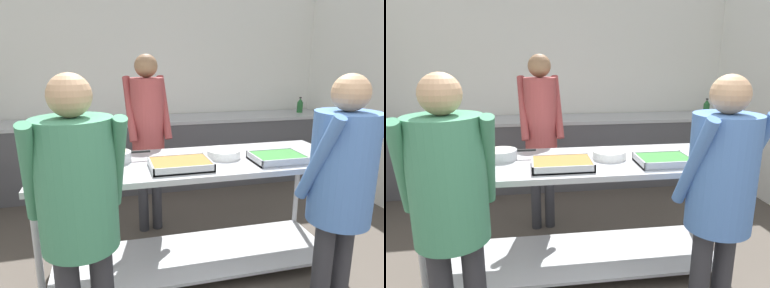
# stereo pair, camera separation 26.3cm
# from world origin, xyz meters

# --- Properties ---
(wall_rear) EXTENTS (4.81, 0.06, 2.65)m
(wall_rear) POSITION_xyz_m (0.00, 4.20, 1.32)
(wall_rear) COLOR silver
(wall_rear) RESTS_ON ground_plane
(back_counter) EXTENTS (4.65, 0.65, 0.91)m
(back_counter) POSITION_xyz_m (-0.00, 3.83, 0.46)
(back_counter) COLOR #4C4C51
(back_counter) RESTS_ON ground_plane
(serving_counter) EXTENTS (2.26, 0.77, 0.92)m
(serving_counter) POSITION_xyz_m (-0.03, 1.87, 0.62)
(serving_counter) COLOR #ADAFB5
(serving_counter) RESTS_ON ground_plane
(sauce_pan) EXTENTS (0.38, 0.24, 0.07)m
(sauce_pan) POSITION_xyz_m (-0.61, 1.97, 0.96)
(sauce_pan) COLOR #ADAFB5
(sauce_pan) RESTS_ON serving_counter
(serving_tray_roast) EXTENTS (0.42, 0.31, 0.05)m
(serving_tray_roast) POSITION_xyz_m (-0.18, 1.71, 0.95)
(serving_tray_roast) COLOR #ADAFB5
(serving_tray_roast) RESTS_ON serving_counter
(plate_stack) EXTENTS (0.26, 0.26, 0.06)m
(plate_stack) POSITION_xyz_m (0.20, 1.89, 0.95)
(plate_stack) COLOR white
(plate_stack) RESTS_ON serving_counter
(serving_tray_vegetables) EXTENTS (0.38, 0.29, 0.05)m
(serving_tray_vegetables) POSITION_xyz_m (0.55, 1.69, 0.95)
(serving_tray_vegetables) COLOR #ADAFB5
(serving_tray_vegetables) RESTS_ON serving_counter
(guest_serving_left) EXTENTS (0.51, 0.38, 1.58)m
(guest_serving_left) POSITION_xyz_m (0.65, 1.11, 0.97)
(guest_serving_left) COLOR #2D2D33
(guest_serving_left) RESTS_ON ground_plane
(guest_serving_right) EXTENTS (0.53, 0.39, 1.60)m
(guest_serving_right) POSITION_xyz_m (-0.82, 1.17, 0.98)
(guest_serving_right) COLOR #2D2D33
(guest_serving_right) RESTS_ON ground_plane
(cook_behind_counter) EXTENTS (0.43, 0.36, 1.70)m
(cook_behind_counter) POSITION_xyz_m (-0.29, 2.63, 1.07)
(cook_behind_counter) COLOR #2D2D33
(cook_behind_counter) RESTS_ON ground_plane
(water_bottle) EXTENTS (0.08, 0.08, 0.22)m
(water_bottle) POSITION_xyz_m (2.03, 3.85, 1.01)
(water_bottle) COLOR #23602D
(water_bottle) RESTS_ON back_counter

